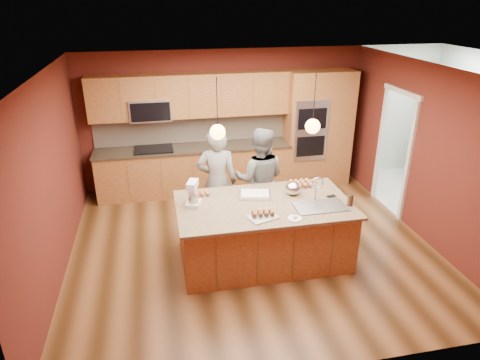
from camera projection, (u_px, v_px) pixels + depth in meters
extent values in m
plane|color=#422710|center=(252.00, 246.00, 6.71)|extent=(5.50, 5.50, 0.00)
plane|color=silver|center=(254.00, 70.00, 5.63)|extent=(5.50, 5.50, 0.00)
plane|color=#551D15|center=(224.00, 120.00, 8.41)|extent=(5.50, 0.00, 5.50)
plane|color=#551D15|center=(314.00, 264.00, 3.92)|extent=(5.50, 0.00, 5.50)
plane|color=#551D15|center=(51.00, 181.00, 5.66)|extent=(0.00, 5.00, 5.00)
plane|color=#551D15|center=(424.00, 153.00, 6.67)|extent=(0.00, 5.00, 5.00)
cube|color=brown|center=(195.00, 170.00, 8.38)|extent=(3.70, 0.60, 0.90)
cube|color=#2E241A|center=(194.00, 148.00, 8.19)|extent=(3.74, 0.64, 0.04)
cube|color=#C3AE93|center=(191.00, 128.00, 8.33)|extent=(3.70, 0.03, 0.56)
cube|color=brown|center=(191.00, 95.00, 7.91)|extent=(3.70, 0.36, 0.80)
cube|color=black|center=(154.00, 149.00, 8.03)|extent=(0.72, 0.52, 0.03)
cube|color=#B8BAC0|center=(150.00, 109.00, 7.84)|extent=(0.76, 0.40, 0.40)
cube|color=brown|center=(306.00, 129.00, 8.51)|extent=(0.80, 0.60, 2.30)
cube|color=#B8BAC0|center=(311.00, 131.00, 8.23)|extent=(0.66, 0.04, 1.20)
cube|color=brown|center=(336.00, 127.00, 8.63)|extent=(0.50, 0.60, 2.30)
plane|color=beige|center=(418.00, 194.00, 8.45)|extent=(2.60, 2.60, 0.00)
plane|color=beige|center=(473.00, 125.00, 8.08)|extent=(0.00, 2.70, 2.70)
cube|color=white|center=(470.00, 94.00, 7.80)|extent=(0.35, 2.40, 0.75)
cylinder|color=black|center=(217.00, 105.00, 5.34)|extent=(0.01, 0.01, 0.70)
sphere|color=#EA9844|center=(218.00, 132.00, 5.48)|extent=(0.20, 0.20, 0.20)
cylinder|color=black|center=(314.00, 100.00, 5.57)|extent=(0.01, 0.01, 0.70)
sphere|color=#EA9844|center=(313.00, 126.00, 5.71)|extent=(0.20, 0.20, 0.20)
cube|color=brown|center=(264.00, 233.00, 6.22)|extent=(2.37, 1.29, 0.87)
cube|color=tan|center=(264.00, 205.00, 6.04)|extent=(2.47, 1.39, 0.04)
cube|color=#B8BAC0|center=(320.00, 212.00, 5.98)|extent=(0.71, 0.42, 0.18)
imported|color=black|center=(217.00, 182.00, 6.79)|extent=(0.70, 0.52, 1.76)
imported|color=slate|center=(260.00, 179.00, 6.93)|extent=(0.99, 0.87, 1.73)
cube|color=white|center=(193.00, 203.00, 5.97)|extent=(0.26, 0.29, 0.06)
cube|color=white|center=(192.00, 191.00, 6.00)|extent=(0.11, 0.10, 0.24)
cube|color=white|center=(192.00, 185.00, 5.87)|extent=(0.20, 0.27, 0.09)
cylinder|color=silver|center=(193.00, 200.00, 5.91)|extent=(0.14, 0.14, 0.13)
cube|color=silver|center=(255.00, 195.00, 6.25)|extent=(0.53, 0.44, 0.03)
cube|color=white|center=(255.00, 194.00, 6.25)|extent=(0.46, 0.37, 0.02)
cube|color=#B8BAC0|center=(263.00, 217.00, 5.64)|extent=(0.44, 0.37, 0.02)
ellipsoid|color=silver|center=(293.00, 188.00, 6.27)|extent=(0.24, 0.24, 0.20)
cylinder|color=white|center=(295.00, 219.00, 5.61)|extent=(0.19, 0.19, 0.01)
cylinder|color=#362010|center=(350.00, 200.00, 5.94)|extent=(0.08, 0.08, 0.17)
cube|color=black|center=(331.00, 196.00, 6.23)|extent=(0.15, 0.10, 0.01)
cube|color=white|center=(457.00, 172.00, 8.07)|extent=(0.84, 0.86, 1.08)
cube|color=white|center=(434.00, 158.00, 8.70)|extent=(0.89, 0.90, 1.11)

